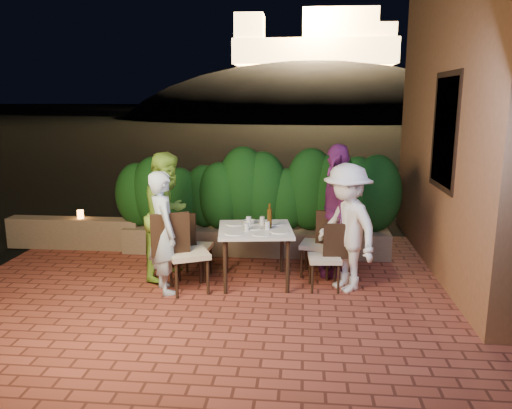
# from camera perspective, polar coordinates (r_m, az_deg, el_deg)

# --- Properties ---
(ground) EXTENTS (400.00, 400.00, 0.00)m
(ground) POSITION_cam_1_polar(r_m,az_deg,el_deg) (5.94, -4.29, -12.35)
(ground) COLOR black
(ground) RESTS_ON ground
(terrace_floor) EXTENTS (7.00, 6.00, 0.15)m
(terrace_floor) POSITION_cam_1_polar(r_m,az_deg,el_deg) (6.41, -3.51, -10.97)
(terrace_floor) COLOR brown
(terrace_floor) RESTS_ON ground
(building_wall) EXTENTS (1.60, 5.00, 5.00)m
(building_wall) POSITION_cam_1_polar(r_m,az_deg,el_deg) (7.79, 25.94, 11.39)
(building_wall) COLOR #A0663F
(building_wall) RESTS_ON ground
(window_pane) EXTENTS (0.08, 1.00, 1.40)m
(window_pane) POSITION_cam_1_polar(r_m,az_deg,el_deg) (7.09, 21.00, 7.80)
(window_pane) COLOR black
(window_pane) RESTS_ON building_wall
(window_frame) EXTENTS (0.06, 1.15, 1.55)m
(window_frame) POSITION_cam_1_polar(r_m,az_deg,el_deg) (7.09, 20.92, 7.80)
(window_frame) COLOR black
(window_frame) RESTS_ON building_wall
(planter) EXTENTS (4.20, 0.55, 0.40)m
(planter) POSITION_cam_1_polar(r_m,az_deg,el_deg) (7.98, -0.11, -4.17)
(planter) COLOR brown
(planter) RESTS_ON ground
(hedge) EXTENTS (4.00, 0.70, 1.10)m
(hedge) POSITION_cam_1_polar(r_m,az_deg,el_deg) (7.80, -0.11, 1.13)
(hedge) COLOR #0F3710
(hedge) RESTS_ON planter
(parapet) EXTENTS (2.20, 0.30, 0.50)m
(parapet) POSITION_cam_1_polar(r_m,az_deg,el_deg) (8.77, -20.04, -3.08)
(parapet) COLOR brown
(parapet) RESTS_ON ground
(hill) EXTENTS (52.00, 40.00, 22.00)m
(hill) POSITION_cam_1_polar(r_m,az_deg,el_deg) (65.65, 6.41, 6.38)
(hill) COLOR black
(hill) RESTS_ON ground
(fortress) EXTENTS (26.00, 8.00, 8.00)m
(fortress) POSITION_cam_1_polar(r_m,az_deg,el_deg) (65.83, 6.72, 19.04)
(fortress) COLOR #FFCC7A
(fortress) RESTS_ON hill
(dining_table) EXTENTS (1.08, 1.08, 0.75)m
(dining_table) POSITION_cam_1_polar(r_m,az_deg,el_deg) (6.68, -0.08, -5.85)
(dining_table) COLOR white
(dining_table) RESTS_ON ground
(plate_nw) EXTENTS (0.23, 0.23, 0.01)m
(plate_nw) POSITION_cam_1_polar(r_m,az_deg,el_deg) (6.33, -2.55, -3.30)
(plate_nw) COLOR white
(plate_nw) RESTS_ON dining_table
(plate_sw) EXTENTS (0.22, 0.22, 0.01)m
(plate_sw) POSITION_cam_1_polar(r_m,az_deg,el_deg) (6.78, -2.55, -2.23)
(plate_sw) COLOR white
(plate_sw) RESTS_ON dining_table
(plate_ne) EXTENTS (0.24, 0.24, 0.01)m
(plate_ne) POSITION_cam_1_polar(r_m,az_deg,el_deg) (6.41, 2.74, -3.10)
(plate_ne) COLOR white
(plate_ne) RESTS_ON dining_table
(plate_se) EXTENTS (0.24, 0.24, 0.01)m
(plate_se) POSITION_cam_1_polar(r_m,az_deg,el_deg) (6.81, 2.26, -2.16)
(plate_se) COLOR white
(plate_se) RESTS_ON dining_table
(plate_centre) EXTENTS (0.21, 0.21, 0.01)m
(plate_centre) POSITION_cam_1_polar(r_m,az_deg,el_deg) (6.57, -0.29, -2.71)
(plate_centre) COLOR white
(plate_centre) RESTS_ON dining_table
(plate_front) EXTENTS (0.23, 0.23, 0.01)m
(plate_front) POSITION_cam_1_polar(r_m,az_deg,el_deg) (6.28, 0.60, -3.40)
(plate_front) COLOR white
(plate_front) RESTS_ON dining_table
(glass_nw) EXTENTS (0.06, 0.06, 0.10)m
(glass_nw) POSITION_cam_1_polar(r_m,az_deg,el_deg) (6.45, -1.07, -2.59)
(glass_nw) COLOR silver
(glass_nw) RESTS_ON dining_table
(glass_sw) EXTENTS (0.07, 0.07, 0.11)m
(glass_sw) POSITION_cam_1_polar(r_m,az_deg,el_deg) (6.75, -0.84, -1.86)
(glass_sw) COLOR silver
(glass_sw) RESTS_ON dining_table
(glass_ne) EXTENTS (0.06, 0.06, 0.11)m
(glass_ne) POSITION_cam_1_polar(r_m,az_deg,el_deg) (6.50, 1.29, -2.42)
(glass_ne) COLOR silver
(glass_ne) RESTS_ON dining_table
(glass_se) EXTENTS (0.07, 0.07, 0.11)m
(glass_se) POSITION_cam_1_polar(r_m,az_deg,el_deg) (6.75, 0.72, -1.86)
(glass_se) COLOR silver
(glass_se) RESTS_ON dining_table
(beer_bottle) EXTENTS (0.06, 0.06, 0.33)m
(beer_bottle) POSITION_cam_1_polar(r_m,az_deg,el_deg) (6.58, 1.56, -1.28)
(beer_bottle) COLOR #462B0B
(beer_bottle) RESTS_ON dining_table
(bowl) EXTENTS (0.20, 0.20, 0.04)m
(bowl) POSITION_cam_1_polar(r_m,az_deg,el_deg) (6.84, -0.76, -1.98)
(bowl) COLOR white
(bowl) RESTS_ON dining_table
(chair_left_front) EXTENTS (0.64, 0.64, 1.04)m
(chair_left_front) POSITION_cam_1_polar(r_m,az_deg,el_deg) (6.40, -7.74, -5.39)
(chair_left_front) COLOR black
(chair_left_front) RESTS_ON ground
(chair_left_back) EXTENTS (0.45, 0.45, 0.91)m
(chair_left_back) POSITION_cam_1_polar(r_m,az_deg,el_deg) (6.88, -7.00, -4.71)
(chair_left_back) COLOR black
(chair_left_back) RESTS_ON ground
(chair_right_front) EXTENTS (0.43, 0.43, 0.87)m
(chair_right_front) POSITION_cam_1_polar(r_m,az_deg,el_deg) (6.50, 7.83, -5.93)
(chair_right_front) COLOR black
(chair_right_front) RESTS_ON ground
(chair_right_back) EXTENTS (0.51, 0.51, 0.93)m
(chair_right_back) POSITION_cam_1_polar(r_m,az_deg,el_deg) (6.97, 6.99, -4.40)
(chair_right_back) COLOR black
(chair_right_back) RESTS_ON ground
(diner_blue) EXTENTS (0.61, 0.68, 1.56)m
(diner_blue) POSITION_cam_1_polar(r_m,az_deg,el_deg) (6.38, -10.51, -3.15)
(diner_blue) COLOR silver
(diner_blue) RESTS_ON ground
(diner_green) EXTENTS (0.83, 0.97, 1.73)m
(diner_green) POSITION_cam_1_polar(r_m,az_deg,el_deg) (6.88, -9.96, -1.27)
(diner_green) COLOR #80B839
(diner_green) RESTS_ON ground
(diner_white) EXTENTS (1.08, 1.22, 1.64)m
(diner_white) POSITION_cam_1_polar(r_m,az_deg,el_deg) (6.43, 10.30, -2.63)
(diner_white) COLOR white
(diner_white) RESTS_ON ground
(diner_purple) EXTENTS (0.50, 1.10, 1.84)m
(diner_purple) POSITION_cam_1_polar(r_m,az_deg,el_deg) (6.94, 9.21, -0.67)
(diner_purple) COLOR #782871
(diner_purple) RESTS_ON ground
(parapet_lamp) EXTENTS (0.10, 0.10, 0.14)m
(parapet_lamp) POSITION_cam_1_polar(r_m,az_deg,el_deg) (8.64, -19.43, -1.06)
(parapet_lamp) COLOR orange
(parapet_lamp) RESTS_ON parapet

